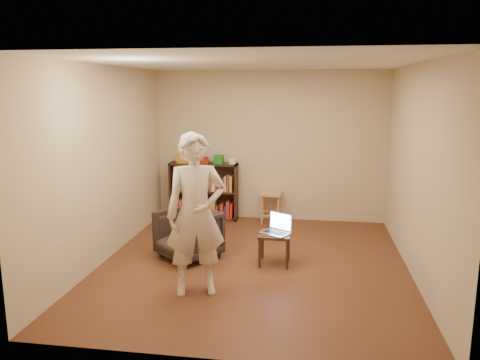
# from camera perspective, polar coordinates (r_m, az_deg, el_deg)

# --- Properties ---
(floor) EXTENTS (4.50, 4.50, 0.00)m
(floor) POSITION_cam_1_polar(r_m,az_deg,el_deg) (6.31, 1.63, -10.21)
(floor) COLOR #4F2C19
(floor) RESTS_ON ground
(ceiling) EXTENTS (4.50, 4.50, 0.00)m
(ceiling) POSITION_cam_1_polar(r_m,az_deg,el_deg) (5.88, 1.77, 14.09)
(ceiling) COLOR white
(ceiling) RESTS_ON wall_back
(wall_back) EXTENTS (4.00, 0.00, 4.00)m
(wall_back) POSITION_cam_1_polar(r_m,az_deg,el_deg) (8.17, 3.64, 4.13)
(wall_back) COLOR #C5AF95
(wall_back) RESTS_ON floor
(wall_left) EXTENTS (0.00, 4.50, 4.50)m
(wall_left) POSITION_cam_1_polar(r_m,az_deg,el_deg) (6.51, -16.07, 1.90)
(wall_left) COLOR #C5AF95
(wall_left) RESTS_ON floor
(wall_right) EXTENTS (0.00, 4.50, 4.50)m
(wall_right) POSITION_cam_1_polar(r_m,az_deg,el_deg) (6.05, 20.84, 0.92)
(wall_right) COLOR #C5AF95
(wall_right) RESTS_ON floor
(bookshelf) EXTENTS (1.20, 0.30, 1.00)m
(bookshelf) POSITION_cam_1_polar(r_m,az_deg,el_deg) (8.35, -4.41, -1.72)
(bookshelf) COLOR black
(bookshelf) RESTS_ON floor
(box_yellow) EXTENTS (0.24, 0.19, 0.17)m
(box_yellow) POSITION_cam_1_polar(r_m,az_deg,el_deg) (8.29, -6.85, 2.69)
(box_yellow) COLOR gold
(box_yellow) RESTS_ON bookshelf
(red_cloth) EXTENTS (0.34, 0.27, 0.10)m
(red_cloth) POSITION_cam_1_polar(r_m,az_deg,el_deg) (8.22, -4.96, 2.40)
(red_cloth) COLOR maroon
(red_cloth) RESTS_ON bookshelf
(box_green) EXTENTS (0.15, 0.15, 0.15)m
(box_green) POSITION_cam_1_polar(r_m,az_deg,el_deg) (8.17, -2.62, 2.54)
(box_green) COLOR #1F731E
(box_green) RESTS_ON bookshelf
(box_white) EXTENTS (0.11, 0.11, 0.09)m
(box_white) POSITION_cam_1_polar(r_m,az_deg,el_deg) (8.14, -0.90, 2.30)
(box_white) COLOR silver
(box_white) RESTS_ON bookshelf
(stool) EXTENTS (0.36, 0.36, 0.52)m
(stool) POSITION_cam_1_polar(r_m,az_deg,el_deg) (8.11, 3.78, -2.25)
(stool) COLOR #AF7E55
(stool) RESTS_ON floor
(armchair) EXTENTS (1.01, 1.02, 0.67)m
(armchair) POSITION_cam_1_polar(r_m,az_deg,el_deg) (6.46, -6.34, -6.63)
(armchair) COLOR black
(armchair) RESTS_ON floor
(side_table) EXTENTS (0.41, 0.41, 0.42)m
(side_table) POSITION_cam_1_polar(r_m,az_deg,el_deg) (6.23, 4.23, -7.11)
(side_table) COLOR black
(side_table) RESTS_ON floor
(laptop) EXTENTS (0.44, 0.41, 0.27)m
(laptop) POSITION_cam_1_polar(r_m,az_deg,el_deg) (6.21, 4.56, -5.91)
(laptop) COLOR silver
(laptop) RESTS_ON side_table
(person) EXTENTS (0.77, 0.63, 1.83)m
(person) POSITION_cam_1_polar(r_m,az_deg,el_deg) (5.23, -5.39, -4.23)
(person) COLOR beige
(person) RESTS_ON floor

